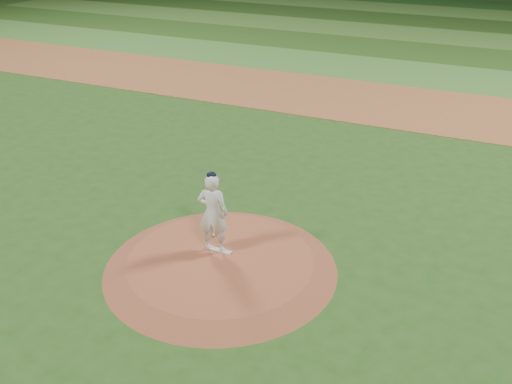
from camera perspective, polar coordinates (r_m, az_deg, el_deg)
ground at (r=13.65m, az=-3.53°, el=-7.59°), size 120.00×120.00×0.00m
infield_dirt_band at (r=25.66m, az=11.38°, el=8.86°), size 70.00×6.00×0.02m
outfield_stripe_0 at (r=30.84m, az=13.98°, el=11.61°), size 70.00×5.00×0.02m
outfield_stripe_1 at (r=35.63m, az=15.70°, el=13.40°), size 70.00×5.00×0.02m
outfield_stripe_2 at (r=40.48m, az=17.03°, el=14.76°), size 70.00×5.00×0.02m
outfield_stripe_3 at (r=45.36m, az=18.09°, el=15.82°), size 70.00×5.00×0.02m
outfield_stripe_4 at (r=50.26m, az=18.95°, el=16.67°), size 70.00×5.00×0.02m
outfield_stripe_5 at (r=55.18m, az=19.66°, el=17.37°), size 70.00×5.00×0.02m
pitchers_mound at (r=13.58m, az=-3.55°, el=-7.15°), size 5.50×5.50×0.25m
pitching_rubber at (r=13.80m, az=-3.65°, el=-5.84°), size 0.61×0.16×0.03m
rosin_bag at (r=14.39m, az=-4.33°, el=-4.32°), size 0.11×0.11×0.06m
pitcher_on_mound at (r=13.35m, az=-4.33°, el=-2.10°), size 0.81×0.62×2.07m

